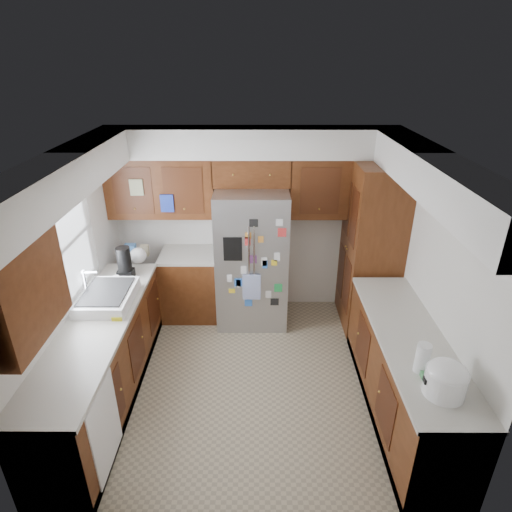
# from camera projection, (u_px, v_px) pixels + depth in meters

# --- Properties ---
(floor) EXTENTS (3.60, 3.60, 0.00)m
(floor) POSITION_uv_depth(u_px,v_px,m) (251.00, 377.00, 4.79)
(floor) COLOR tan
(floor) RESTS_ON ground
(room_shell) EXTENTS (3.64, 3.24, 2.52)m
(room_shell) POSITION_uv_depth(u_px,v_px,m) (240.00, 212.00, 4.34)
(room_shell) COLOR silver
(room_shell) RESTS_ON ground
(left_counter_run) EXTENTS (1.36, 3.20, 0.92)m
(left_counter_run) POSITION_uv_depth(u_px,v_px,m) (126.00, 344.00, 4.64)
(left_counter_run) COLOR #48220D
(left_counter_run) RESTS_ON ground
(right_counter_run) EXTENTS (0.63, 2.25, 0.92)m
(right_counter_run) POSITION_uv_depth(u_px,v_px,m) (403.00, 377.00, 4.18)
(right_counter_run) COLOR #48220D
(right_counter_run) RESTS_ON ground
(pantry) EXTENTS (0.60, 0.90, 2.15)m
(pantry) POSITION_uv_depth(u_px,v_px,m) (371.00, 248.00, 5.36)
(pantry) COLOR #48220D
(pantry) RESTS_ON ground
(fridge) EXTENTS (0.90, 0.79, 1.80)m
(fridge) POSITION_uv_depth(u_px,v_px,m) (252.00, 258.00, 5.49)
(fridge) COLOR #A9AAAF
(fridge) RESTS_ON ground
(bridge_cabinet) EXTENTS (0.96, 0.34, 0.35)m
(bridge_cabinet) POSITION_uv_depth(u_px,v_px,m) (252.00, 171.00, 5.23)
(bridge_cabinet) COLOR #48220D
(bridge_cabinet) RESTS_ON fridge
(fridge_top_items) EXTENTS (0.65, 0.29, 0.28)m
(fridge_top_items) POSITION_uv_depth(u_px,v_px,m) (247.00, 146.00, 5.11)
(fridge_top_items) COLOR #1043A7
(fridge_top_items) RESTS_ON bridge_cabinet
(sink_assembly) EXTENTS (0.52, 0.71, 0.37)m
(sink_assembly) POSITION_uv_depth(u_px,v_px,m) (107.00, 297.00, 4.46)
(sink_assembly) COLOR white
(sink_assembly) RESTS_ON left_counter_run
(left_counter_clutter) EXTENTS (0.31, 0.87, 0.38)m
(left_counter_clutter) POSITION_uv_depth(u_px,v_px,m) (130.00, 259.00, 5.11)
(left_counter_clutter) COLOR black
(left_counter_clutter) RESTS_ON left_counter_run
(rice_cooker) EXTENTS (0.33, 0.32, 0.28)m
(rice_cooker) POSITION_uv_depth(u_px,v_px,m) (446.00, 378.00, 3.23)
(rice_cooker) COLOR white
(rice_cooker) RESTS_ON right_counter_run
(paper_towel) EXTENTS (0.12, 0.12, 0.26)m
(paper_towel) POSITION_uv_depth(u_px,v_px,m) (422.00, 358.00, 3.47)
(paper_towel) COLOR white
(paper_towel) RESTS_ON right_counter_run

